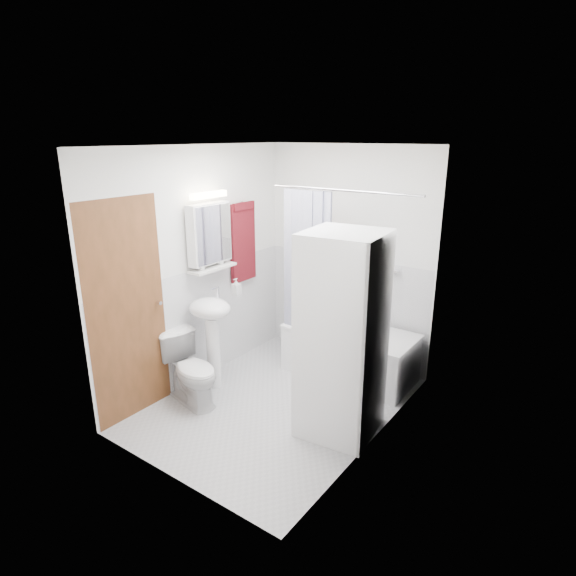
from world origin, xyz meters
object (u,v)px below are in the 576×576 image
Objects in this scene: sink at (211,322)px; washer_dryer at (342,336)px; bathtub at (350,351)px; toilet at (191,370)px.

sink is 0.59× the size of washer_dryer.
bathtub is at bearing 107.09° from washer_dryer.
sink reaches higher than toilet.
bathtub is at bearing -23.57° from toilet.
washer_dryer is at bearing -66.36° from bathtub.
toilet is (-0.98, -1.35, 0.05)m from bathtub.
bathtub is at bearing 44.60° from sink.
bathtub is 1.67m from toilet.
sink is (-1.03, -1.01, 0.42)m from bathtub.
sink is 0.50m from toilet.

